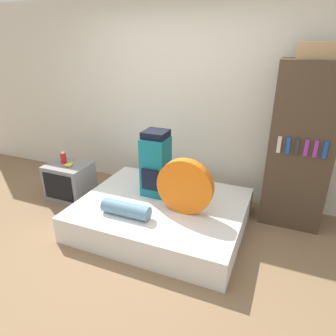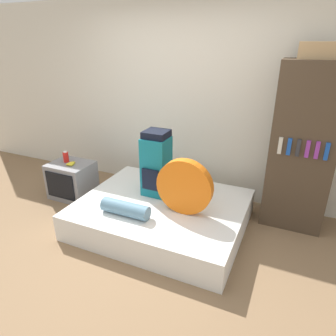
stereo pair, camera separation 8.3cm
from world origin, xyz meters
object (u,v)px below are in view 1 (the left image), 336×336
(sleeping_roll, at_px, (126,209))
(bookshelf, at_px, (300,148))
(canister, at_px, (63,158))
(tent_bag, at_px, (185,187))
(television, at_px, (70,181))
(cardboard_box, at_px, (316,50))
(backpack, at_px, (156,164))

(sleeping_roll, relative_size, bookshelf, 0.29)
(sleeping_roll, bearing_deg, canister, 155.91)
(tent_bag, relative_size, sleeping_roll, 1.14)
(tent_bag, height_order, television, tent_bag)
(cardboard_box, bearing_deg, backpack, -160.60)
(canister, height_order, bookshelf, bookshelf)
(backpack, relative_size, tent_bag, 1.28)
(television, bearing_deg, tent_bag, -7.53)
(sleeping_roll, xyz_separation_m, canister, (-1.32, 0.59, 0.18))
(backpack, distance_m, bookshelf, 1.67)
(tent_bag, relative_size, television, 1.09)
(sleeping_roll, relative_size, canister, 3.47)
(backpack, relative_size, canister, 5.04)
(television, bearing_deg, bookshelf, 11.35)
(backpack, xyz_separation_m, canister, (-1.39, -0.01, -0.13))
(bookshelf, height_order, cardboard_box, cardboard_box)
(cardboard_box, bearing_deg, sleeping_roll, -144.80)
(tent_bag, distance_m, sleeping_roll, 0.68)
(television, height_order, cardboard_box, cardboard_box)
(tent_bag, distance_m, bookshelf, 1.39)
(sleeping_roll, xyz_separation_m, television, (-1.23, 0.56, -0.14))
(television, bearing_deg, sleeping_roll, -24.36)
(tent_bag, height_order, cardboard_box, cardboard_box)
(sleeping_roll, relative_size, cardboard_box, 1.52)
(backpack, bearing_deg, bookshelf, 18.92)
(bookshelf, distance_m, cardboard_box, 1.03)
(cardboard_box, bearing_deg, television, -168.43)
(canister, xyz_separation_m, cardboard_box, (2.93, 0.55, 1.40))
(backpack, xyz_separation_m, bookshelf, (1.56, 0.53, 0.24))
(sleeping_roll, distance_m, canister, 1.45)
(canister, distance_m, cardboard_box, 3.30)
(backpack, distance_m, cardboard_box, 2.07)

